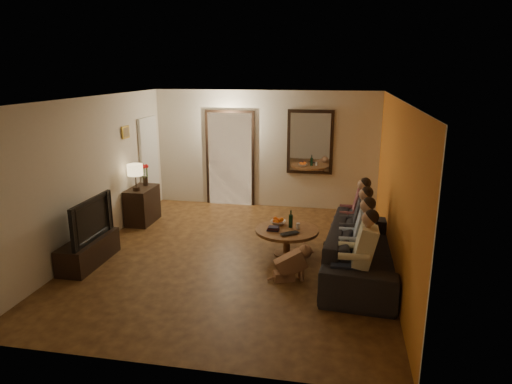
% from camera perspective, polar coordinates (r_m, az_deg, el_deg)
% --- Properties ---
extents(floor, '(5.00, 6.00, 0.01)m').
position_cam_1_polar(floor, '(7.75, -2.62, -7.99)').
color(floor, '#3F2311').
rests_on(floor, ground).
extents(ceiling, '(5.00, 6.00, 0.01)m').
position_cam_1_polar(ceiling, '(7.14, -2.87, 11.59)').
color(ceiling, white).
rests_on(ceiling, back_wall).
extents(back_wall, '(5.00, 0.02, 2.60)m').
position_cam_1_polar(back_wall, '(10.22, 1.14, 5.33)').
color(back_wall, beige).
rests_on(back_wall, floor).
extents(front_wall, '(5.00, 0.02, 2.60)m').
position_cam_1_polar(front_wall, '(4.61, -11.39, -7.39)').
color(front_wall, beige).
rests_on(front_wall, floor).
extents(left_wall, '(0.02, 6.00, 2.60)m').
position_cam_1_polar(left_wall, '(8.26, -19.87, 2.07)').
color(left_wall, beige).
rests_on(left_wall, floor).
extents(right_wall, '(0.02, 6.00, 2.60)m').
position_cam_1_polar(right_wall, '(7.20, 17.03, 0.47)').
color(right_wall, beige).
rests_on(right_wall, floor).
extents(orange_accent, '(0.01, 6.00, 2.60)m').
position_cam_1_polar(orange_accent, '(7.19, 16.95, 0.47)').
color(orange_accent, orange).
rests_on(orange_accent, right_wall).
extents(kitchen_doorway, '(1.00, 0.06, 2.10)m').
position_cam_1_polar(kitchen_doorway, '(10.40, -3.25, 4.09)').
color(kitchen_doorway, '#FFE0A5').
rests_on(kitchen_doorway, floor).
extents(door_trim, '(1.12, 0.04, 2.22)m').
position_cam_1_polar(door_trim, '(10.39, -3.26, 4.08)').
color(door_trim, black).
rests_on(door_trim, floor).
extents(fridge_glimpse, '(0.45, 0.03, 1.70)m').
position_cam_1_polar(fridge_glimpse, '(10.38, -1.89, 3.24)').
color(fridge_glimpse, silver).
rests_on(fridge_glimpse, floor).
extents(mirror_frame, '(1.00, 0.05, 1.40)m').
position_cam_1_polar(mirror_frame, '(10.03, 6.78, 6.21)').
color(mirror_frame, black).
rests_on(mirror_frame, back_wall).
extents(mirror_glass, '(0.86, 0.02, 1.26)m').
position_cam_1_polar(mirror_glass, '(10.00, 6.77, 6.18)').
color(mirror_glass, white).
rests_on(mirror_glass, back_wall).
extents(white_door, '(0.06, 0.85, 2.04)m').
position_cam_1_polar(white_door, '(10.30, -13.18, 3.44)').
color(white_door, white).
rests_on(white_door, floor).
extents(framed_art, '(0.03, 0.28, 0.24)m').
position_cam_1_polar(framed_art, '(9.28, -16.00, 7.19)').
color(framed_art, '#B28C33').
rests_on(framed_art, left_wall).
extents(art_canvas, '(0.01, 0.22, 0.18)m').
position_cam_1_polar(art_canvas, '(9.27, -15.92, 7.20)').
color(art_canvas, brown).
rests_on(art_canvas, left_wall).
extents(dresser, '(0.45, 0.82, 0.73)m').
position_cam_1_polar(dresser, '(9.55, -14.02, -1.61)').
color(dresser, black).
rests_on(dresser, floor).
extents(table_lamp, '(0.30, 0.30, 0.54)m').
position_cam_1_polar(table_lamp, '(9.20, -14.82, 1.79)').
color(table_lamp, beige).
rests_on(table_lamp, dresser).
extents(flower_vase, '(0.14, 0.14, 0.44)m').
position_cam_1_polar(flower_vase, '(9.59, -13.70, 2.10)').
color(flower_vase, red).
rests_on(flower_vase, dresser).
extents(tv_stand, '(0.45, 1.24, 0.41)m').
position_cam_1_polar(tv_stand, '(7.87, -20.18, -6.95)').
color(tv_stand, black).
rests_on(tv_stand, floor).
extents(tv, '(1.17, 0.15, 0.67)m').
position_cam_1_polar(tv, '(7.69, -20.55, -3.19)').
color(tv, black).
rests_on(tv, tv_stand).
extents(sofa, '(2.67, 1.24, 0.76)m').
position_cam_1_polar(sofa, '(7.16, 13.26, -7.12)').
color(sofa, black).
rests_on(sofa, floor).
extents(person_a, '(0.60, 0.40, 1.20)m').
position_cam_1_polar(person_a, '(6.24, 12.78, -8.29)').
color(person_a, tan).
rests_on(person_a, sofa).
extents(person_b, '(0.60, 0.40, 1.20)m').
position_cam_1_polar(person_b, '(6.79, 12.62, -6.30)').
color(person_b, tan).
rests_on(person_b, sofa).
extents(person_c, '(0.60, 0.40, 1.20)m').
position_cam_1_polar(person_c, '(7.36, 12.49, -4.61)').
color(person_c, tan).
rests_on(person_c, sofa).
extents(person_d, '(0.60, 0.40, 1.20)m').
position_cam_1_polar(person_d, '(7.92, 12.38, -3.16)').
color(person_d, tan).
rests_on(person_d, sofa).
extents(dog, '(0.61, 0.42, 0.56)m').
position_cam_1_polar(dog, '(6.83, 4.37, -8.76)').
color(dog, '#966345').
rests_on(dog, floor).
extents(coffee_table, '(1.31, 1.31, 0.45)m').
position_cam_1_polar(coffee_table, '(7.74, 3.86, -6.22)').
color(coffee_table, brown).
rests_on(coffee_table, floor).
extents(bowl, '(0.26, 0.26, 0.06)m').
position_cam_1_polar(bowl, '(7.88, 2.78, -3.82)').
color(bowl, white).
rests_on(bowl, coffee_table).
extents(oranges, '(0.20, 0.20, 0.08)m').
position_cam_1_polar(oranges, '(7.86, 2.79, -3.35)').
color(oranges, orange).
rests_on(oranges, bowl).
extents(wine_bottle, '(0.07, 0.07, 0.31)m').
position_cam_1_polar(wine_bottle, '(7.70, 4.37, -3.34)').
color(wine_bottle, black).
rests_on(wine_bottle, coffee_table).
extents(wine_glass, '(0.06, 0.06, 0.10)m').
position_cam_1_polar(wine_glass, '(7.68, 5.28, -4.25)').
color(wine_glass, silver).
rests_on(wine_glass, coffee_table).
extents(book_stack, '(0.20, 0.15, 0.07)m').
position_cam_1_polar(book_stack, '(7.59, 2.15, -4.56)').
color(book_stack, black).
rests_on(book_stack, coffee_table).
extents(laptop, '(0.39, 0.37, 0.03)m').
position_cam_1_polar(laptop, '(7.39, 4.41, -5.32)').
color(laptop, black).
rests_on(laptop, coffee_table).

